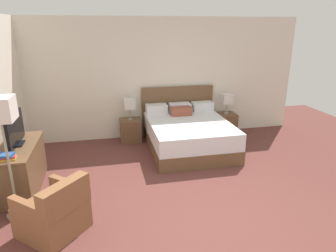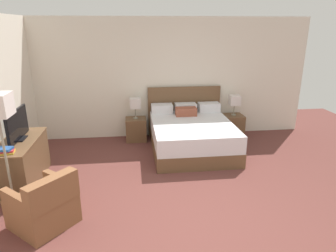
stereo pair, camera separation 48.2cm
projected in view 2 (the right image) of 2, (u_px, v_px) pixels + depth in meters
The scene contains 13 objects.
ground_plane at pixel (189, 229), 3.86m from camera, with size 10.65×10.65×0.00m, color brown.
wall_back at pixel (161, 79), 6.80m from camera, with size 6.79×0.06×2.68m, color silver.
bed at pixel (191, 134), 6.24m from camera, with size 1.68×1.97×1.16m.
nightstand_left at pixel (136, 129), 6.79m from camera, with size 0.45×0.42×0.51m.
nightstand_right at pixel (233, 125), 7.05m from camera, with size 0.45×0.42×0.51m.
table_lamp_left at pixel (135, 103), 6.60m from camera, with size 0.24×0.24×0.47m.
table_lamp_right at pixel (235, 100), 6.86m from camera, with size 0.24×0.24×0.47m.
dresser at pixel (22, 161), 4.89m from camera, with size 0.54×1.32×0.74m.
tv at pixel (17, 126), 4.76m from camera, with size 0.18×0.85×0.49m.
book_red_cover at pixel (7, 152), 4.31m from camera, with size 0.21×0.18×0.02m, color gold.
book_blue_cover at pixel (6, 151), 4.30m from camera, with size 0.21×0.15×0.02m, color #B7282D.
book_small_top at pixel (4, 149), 4.29m from camera, with size 0.20×0.16×0.03m, color #234C8E.
armchair_by_window at pixel (44, 206), 3.83m from camera, with size 0.97×0.97×0.76m.
Camera 2 is at (-0.66, -3.18, 2.48)m, focal length 32.00 mm.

